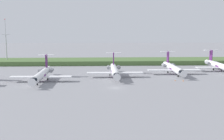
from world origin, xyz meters
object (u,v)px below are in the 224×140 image
Objects in this scene: regional_jet_fourth at (173,68)px; safety_cone_mid_marker at (183,81)px; regional_jet_second at (42,74)px; regional_jet_fifth at (219,65)px; regional_jet_third at (115,71)px; antenna_mast at (6,45)px; safety_cone_front_marker at (175,80)px.

regional_jet_fourth is 56.36× the size of safety_cone_mid_marker.
regional_jet_second is 1.00× the size of regional_jet_fifth.
antenna_mast is (-58.10, 44.89, 7.75)m from regional_jet_third.
regional_jet_third is at bearing -166.62° from regional_jet_fourth.
regional_jet_fifth is at bearing 45.42° from safety_cone_mid_marker.
regional_jet_second is at bearing -163.66° from regional_jet_third.
regional_jet_fifth reaches higher than safety_cone_mid_marker.
safety_cone_mid_marker is (-0.71, -17.44, -2.26)m from regional_jet_fourth.
regional_jet_fourth is (26.02, 6.19, 0.00)m from regional_jet_third.
regional_jet_fifth is (77.68, 21.60, 0.00)m from regional_jet_second.
regional_jet_fifth reaches higher than safety_cone_front_marker.
safety_cone_mid_marker is at bearing -134.58° from regional_jet_fifth.
regional_jet_third is at bearing 16.34° from regional_jet_second.
regional_jet_second is 56.36× the size of safety_cone_front_marker.
regional_jet_third is 24.86m from safety_cone_front_marker.
safety_cone_front_marker is at bearing -25.07° from regional_jet_third.
antenna_mast reaches higher than regional_jet_third.
regional_jet_fourth is 92.91m from antenna_mast.
regional_jet_second is 56.36× the size of safety_cone_mid_marker.
regional_jet_third is at bearing 156.03° from safety_cone_mid_marker.
safety_cone_front_marker is 2.98m from safety_cone_mid_marker.
antenna_mast is at bearing 146.05° from safety_cone_mid_marker.
antenna_mast is at bearing 145.48° from safety_cone_front_marker.
regional_jet_second is 80.63m from regional_jet_fifth.
regional_jet_fifth is at bearing 41.31° from safety_cone_front_marker.
regional_jet_second is 29.32m from regional_jet_third.
regional_jet_fourth and regional_jet_fifth have the same top height.
safety_cone_front_marker is at bearing 165.21° from safety_cone_mid_marker.
regional_jet_third is at bearing -37.69° from antenna_mast.
regional_jet_fifth is (49.55, 13.35, 0.00)m from regional_jet_third.
regional_jet_fifth is 36.18m from safety_cone_front_marker.
antenna_mast is at bearing 119.42° from regional_jet_second.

